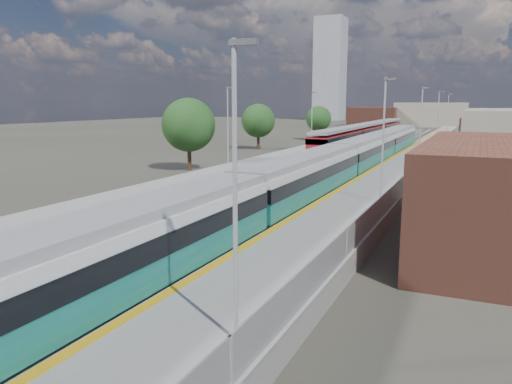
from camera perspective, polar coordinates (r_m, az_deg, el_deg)
The scene contains 11 objects.
ground at distance 60.34m, azimuth 12.62°, elevation 3.25°, with size 320.00×320.00×0.00m, color #47443A.
ballast_bed at distance 63.24m, azimuth 11.09°, elevation 3.64°, with size 10.50×155.00×0.06m, color #565451.
tracks at distance 64.73m, azimuth 11.95°, elevation 3.83°, with size 8.96×160.00×0.17m.
platform_right at distance 61.92m, azimuth 17.91°, elevation 3.67°, with size 4.70×155.00×8.52m.
platform_left at distance 65.05m, azimuth 5.25°, elevation 4.40°, with size 4.30×155.00×8.52m.
buildings at distance 150.40m, azimuth 12.93°, elevation 11.35°, with size 72.00×185.50×40.00m.
green_train at distance 42.36m, azimuth 9.75°, elevation 3.39°, with size 2.76×76.76×3.03m.
red_train at distance 86.18m, azimuth 12.57°, elevation 6.65°, with size 2.77×56.29×3.50m.
tree_a at distance 52.59m, azimuth -7.71°, elevation 7.60°, with size 5.56×5.56×7.53m.
tree_b at distance 76.02m, azimuth 0.26°, elevation 8.15°, with size 5.07×5.07×6.87m.
tree_c at distance 95.28m, azimuth 7.16°, elevation 8.32°, with size 4.73×4.73×6.42m.
Camera 1 is at (11.98, -8.72, 7.05)m, focal length 35.00 mm.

